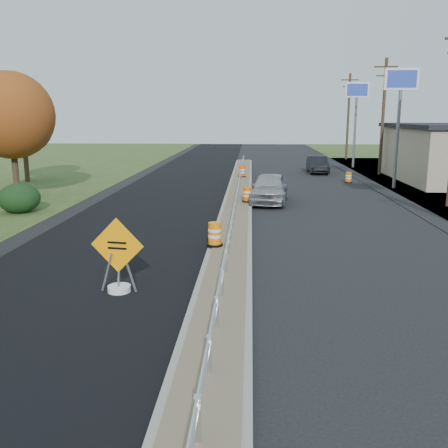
{
  "coord_description": "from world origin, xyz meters",
  "views": [
    {
      "loc": [
        0.72,
        -18.39,
        4.85
      ],
      "look_at": [
        -0.2,
        -1.18,
        1.1
      ],
      "focal_mm": 40.0,
      "sensor_mm": 36.0,
      "label": 1
    }
  ],
  "objects_px": {
    "barrel_median_mid": "(247,195)",
    "car_dark_mid": "(318,165)",
    "car_silver": "(269,188)",
    "caution_sign": "(119,274)",
    "barrel_median_near": "(215,235)",
    "barrel_median_far": "(242,172)",
    "barrel_shoulder_mid": "(348,178)"
  },
  "relations": [
    {
      "from": "barrel_shoulder_mid",
      "to": "car_silver",
      "type": "xyz_separation_m",
      "value": [
        -6.15,
        -8.98,
        0.46
      ]
    },
    {
      "from": "barrel_median_near",
      "to": "car_dark_mid",
      "type": "height_order",
      "value": "car_dark_mid"
    },
    {
      "from": "barrel_median_far",
      "to": "barrel_median_near",
      "type": "bearing_deg",
      "value": -91.69
    },
    {
      "from": "barrel_shoulder_mid",
      "to": "car_silver",
      "type": "bearing_deg",
      "value": -124.41
    },
    {
      "from": "barrel_median_far",
      "to": "barrel_shoulder_mid",
      "type": "distance_m",
      "value": 7.98
    },
    {
      "from": "barrel_median_far",
      "to": "car_dark_mid",
      "type": "height_order",
      "value": "car_dark_mid"
    },
    {
      "from": "car_dark_mid",
      "to": "barrel_median_near",
      "type": "bearing_deg",
      "value": -105.35
    },
    {
      "from": "caution_sign",
      "to": "barrel_median_near",
      "type": "relative_size",
      "value": 2.47
    },
    {
      "from": "barrel_median_mid",
      "to": "car_dark_mid",
      "type": "height_order",
      "value": "car_dark_mid"
    },
    {
      "from": "barrel_median_mid",
      "to": "car_silver",
      "type": "relative_size",
      "value": 0.16
    },
    {
      "from": "barrel_median_near",
      "to": "car_silver",
      "type": "bearing_deg",
      "value": 77.61
    },
    {
      "from": "barrel_median_far",
      "to": "car_silver",
      "type": "xyz_separation_m",
      "value": [
        1.73,
        -10.2,
        0.21
      ]
    },
    {
      "from": "barrel_median_far",
      "to": "car_dark_mid",
      "type": "relative_size",
      "value": 0.19
    },
    {
      "from": "caution_sign",
      "to": "car_dark_mid",
      "type": "xyz_separation_m",
      "value": [
        9.42,
        30.42,
        0.18
      ]
    },
    {
      "from": "car_dark_mid",
      "to": "barrel_shoulder_mid",
      "type": "bearing_deg",
      "value": -77.36
    },
    {
      "from": "caution_sign",
      "to": "barrel_median_mid",
      "type": "height_order",
      "value": "caution_sign"
    },
    {
      "from": "barrel_median_mid",
      "to": "barrel_median_far",
      "type": "distance_m",
      "value": 11.41
    },
    {
      "from": "barrel_median_mid",
      "to": "barrel_shoulder_mid",
      "type": "relative_size",
      "value": 1.03
    },
    {
      "from": "barrel_median_mid",
      "to": "car_silver",
      "type": "xyz_separation_m",
      "value": [
        1.25,
        1.2,
        0.22
      ]
    },
    {
      "from": "caution_sign",
      "to": "car_silver",
      "type": "xyz_separation_m",
      "value": [
        4.73,
        15.05,
        0.3
      ]
    },
    {
      "from": "barrel_median_near",
      "to": "car_silver",
      "type": "xyz_separation_m",
      "value": [
        2.35,
        10.7,
        0.2
      ]
    },
    {
      "from": "barrel_median_near",
      "to": "barrel_median_far",
      "type": "xyz_separation_m",
      "value": [
        0.62,
        20.89,
        -0.02
      ]
    },
    {
      "from": "car_silver",
      "to": "car_dark_mid",
      "type": "relative_size",
      "value": 1.13
    },
    {
      "from": "barrel_median_far",
      "to": "car_dark_mid",
      "type": "xyz_separation_m",
      "value": [
        6.43,
        5.17,
        0.09
      ]
    },
    {
      "from": "caution_sign",
      "to": "barrel_median_far",
      "type": "relative_size",
      "value": 2.57
    },
    {
      "from": "caution_sign",
      "to": "barrel_median_mid",
      "type": "bearing_deg",
      "value": 84.98
    },
    {
      "from": "car_silver",
      "to": "car_dark_mid",
      "type": "height_order",
      "value": "car_silver"
    },
    {
      "from": "caution_sign",
      "to": "car_dark_mid",
      "type": "height_order",
      "value": "caution_sign"
    },
    {
      "from": "car_silver",
      "to": "car_dark_mid",
      "type": "xyz_separation_m",
      "value": [
        4.69,
        15.37,
        -0.12
      ]
    },
    {
      "from": "caution_sign",
      "to": "car_dark_mid",
      "type": "bearing_deg",
      "value": 81.88
    },
    {
      "from": "caution_sign",
      "to": "barrel_shoulder_mid",
      "type": "distance_m",
      "value": 26.39
    },
    {
      "from": "barrel_median_far",
      "to": "barrel_shoulder_mid",
      "type": "height_order",
      "value": "barrel_median_far"
    }
  ]
}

